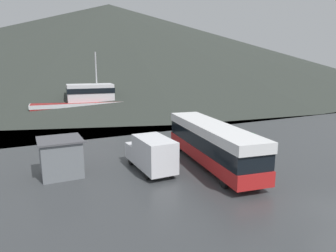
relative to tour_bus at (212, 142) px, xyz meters
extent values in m
plane|color=slate|center=(1.94, 132.15, -1.80)|extent=(240.00, 240.00, 0.00)
cone|color=#2D332D|center=(28.75, 132.20, 16.22)|extent=(239.60, 239.60, 36.04)
cube|color=red|center=(0.00, -0.01, -0.87)|extent=(4.26, 12.28, 0.96)
cube|color=black|center=(0.00, -0.01, 0.16)|extent=(4.17, 12.03, 1.10)
cube|color=white|center=(0.00, -0.01, 1.05)|extent=(4.26, 12.28, 0.69)
cube|color=black|center=(0.87, 5.96, -0.04)|extent=(2.23, 0.38, 1.48)
cylinder|color=black|center=(-0.50, 4.32, -1.35)|extent=(0.43, 0.93, 0.90)
cylinder|color=black|center=(1.72, 3.99, -1.35)|extent=(0.43, 0.93, 0.90)
cylinder|color=black|center=(-1.72, -4.02, -1.35)|extent=(0.43, 0.93, 0.90)
cylinder|color=black|center=(0.50, -4.34, -1.35)|extent=(0.43, 0.93, 0.90)
cube|color=silver|center=(-4.65, 0.26, -0.35)|extent=(2.04, 3.77, 2.21)
cube|color=silver|center=(-4.66, 2.94, -0.85)|extent=(2.03, 1.62, 1.22)
cube|color=black|center=(-4.65, 2.16, 0.15)|extent=(1.72, 0.07, 0.77)
cylinder|color=black|center=(-5.56, 2.72, -1.45)|extent=(0.22, 0.70, 0.70)
cylinder|color=black|center=(-3.75, 2.73, -1.45)|extent=(0.22, 0.70, 0.70)
cylinder|color=black|center=(-5.55, -0.61, -1.45)|extent=(0.22, 0.70, 0.70)
cylinder|color=black|center=(-3.74, -0.60, -1.45)|extent=(0.22, 0.70, 0.70)
cube|color=maroon|center=(-1.47, 26.61, -0.69)|extent=(21.01, 7.09, 2.22)
cube|color=silver|center=(-1.47, 26.61, 0.14)|extent=(21.22, 7.16, 0.56)
cube|color=silver|center=(-3.52, 26.81, 1.67)|extent=(6.91, 4.21, 2.50)
cube|color=black|center=(-3.52, 26.81, 2.05)|extent=(7.05, 4.33, 0.75)
cylinder|color=#B2B2B7|center=(-2.54, 26.71, 5.25)|extent=(0.20, 0.20, 4.66)
cube|color=#287F3D|center=(5.96, 3.16, -1.24)|extent=(1.36, 1.01, 1.12)
cube|color=#226C34|center=(5.96, 3.16, -0.62)|extent=(1.49, 1.11, 0.12)
cube|color=slate|center=(-10.63, 2.72, -0.55)|extent=(2.64, 2.66, 2.51)
cube|color=#4C4C51|center=(-10.63, 2.72, 0.77)|extent=(2.91, 2.93, 0.12)
cube|color=#19234C|center=(-7.02, 30.85, -1.40)|extent=(3.11, 6.83, 0.81)
camera|label=1|loc=(-12.64, -18.37, 5.83)|focal=32.00mm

